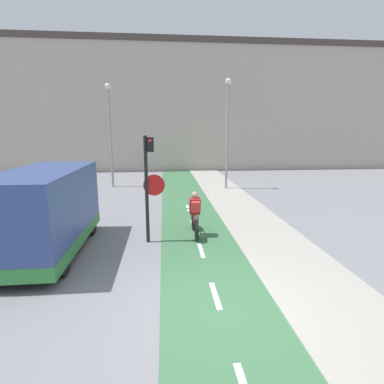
{
  "coord_description": "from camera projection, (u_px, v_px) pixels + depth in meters",
  "views": [
    {
      "loc": [
        -1.06,
        -5.36,
        3.56
      ],
      "look_at": [
        0.0,
        5.95,
        1.2
      ],
      "focal_mm": 28.0,
      "sensor_mm": 36.0,
      "label": 1
    }
  ],
  "objects": [
    {
      "name": "cyclist_near",
      "position": [
        195.0,
        215.0,
        10.17
      ],
      "size": [
        0.46,
        1.82,
        1.54
      ],
      "color": "black",
      "rests_on": "ground_plane"
    },
    {
      "name": "building_row_background",
      "position": [
        174.0,
        108.0,
        27.82
      ],
      "size": [
        60.0,
        5.2,
        11.13
      ],
      "color": "#B2A899",
      "rests_on": "ground_plane"
    },
    {
      "name": "traffic_light_pole",
      "position": [
        149.0,
        178.0,
        9.28
      ],
      "size": [
        0.67,
        0.25,
        3.39
      ],
      "color": "black",
      "rests_on": "ground_plane"
    },
    {
      "name": "street_lamp_far",
      "position": [
        110.0,
        124.0,
        18.36
      ],
      "size": [
        0.36,
        0.36,
        6.31
      ],
      "color": "gray",
      "rests_on": "ground_plane"
    },
    {
      "name": "van",
      "position": [
        46.0,
        213.0,
        8.61
      ],
      "size": [
        1.94,
        4.71,
        2.46
      ],
      "color": "#334784",
      "rests_on": "ground_plane"
    },
    {
      "name": "street_lamp_sidewalk",
      "position": [
        227.0,
        123.0,
        17.62
      ],
      "size": [
        0.36,
        0.36,
        6.47
      ],
      "color": "gray",
      "rests_on": "ground_plane"
    },
    {
      "name": "sidewalk_strip",
      "position": [
        332.0,
        302.0,
        6.26
      ],
      "size": [
        2.4,
        60.0,
        0.05
      ],
      "color": "#A8A399",
      "rests_on": "ground_plane"
    },
    {
      "name": "bike_lane",
      "position": [
        219.0,
        309.0,
        6.04
      ],
      "size": [
        2.39,
        60.0,
        0.02
      ],
      "color": "#3D7047",
      "rests_on": "ground_plane"
    },
    {
      "name": "ground_plane",
      "position": [
        220.0,
        310.0,
        6.04
      ],
      "size": [
        120.0,
        120.0,
        0.0
      ],
      "primitive_type": "plane",
      "color": "gray"
    }
  ]
}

